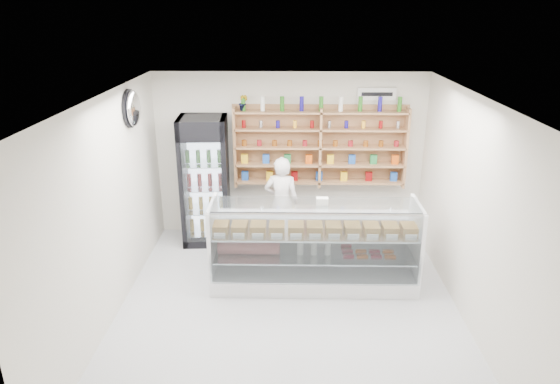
{
  "coord_description": "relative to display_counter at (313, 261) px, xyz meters",
  "views": [
    {
      "loc": [
        -0.0,
        -5.62,
        3.79
      ],
      "look_at": [
        -0.13,
        0.9,
        1.34
      ],
      "focal_mm": 32.0,
      "sensor_mm": 36.0,
      "label": 1
    }
  ],
  "objects": [
    {
      "name": "potted_plant",
      "position": [
        -1.1,
        1.62,
        1.98
      ],
      "size": [
        0.18,
        0.16,
        0.26
      ],
      "primitive_type": "imported",
      "rotation": [
        0.0,
        0.0,
        -0.35
      ],
      "color": "#1E6626",
      "rests_on": "wall_shelving"
    },
    {
      "name": "shop_worker",
      "position": [
        -0.48,
        1.2,
        0.43
      ],
      "size": [
        0.61,
        0.44,
        1.55
      ],
      "primitive_type": "imported",
      "rotation": [
        0.0,
        0.0,
        3.01
      ],
      "color": "white",
      "rests_on": "floor"
    },
    {
      "name": "drinks_cooler",
      "position": [
        -1.75,
        1.42,
        0.72
      ],
      "size": [
        0.81,
        0.79,
        2.13
      ],
      "rotation": [
        0.0,
        0.0,
        0.06
      ],
      "color": "black",
      "rests_on": "floor"
    },
    {
      "name": "security_mirror",
      "position": [
        -2.52,
        0.48,
        2.1
      ],
      "size": [
        0.15,
        0.5,
        0.5
      ],
      "primitive_type": "ellipsoid",
      "color": "silver",
      "rests_on": "left_wall"
    },
    {
      "name": "display_counter",
      "position": [
        0.0,
        0.0,
        0.0
      ],
      "size": [
        2.89,
        0.86,
        1.26
      ],
      "color": "white",
      "rests_on": "floor"
    },
    {
      "name": "wall_shelving",
      "position": [
        0.15,
        1.62,
        1.25
      ],
      "size": [
        2.84,
        0.28,
        1.33
      ],
      "color": "#A5764E",
      "rests_on": "back_wall"
    },
    {
      "name": "room",
      "position": [
        -0.35,
        -0.72,
        1.05
      ],
      "size": [
        5.0,
        5.0,
        5.0
      ],
      "color": "#B6B7BC",
      "rests_on": "ground"
    },
    {
      "name": "wall_sign",
      "position": [
        1.05,
        1.75,
        2.1
      ],
      "size": [
        0.62,
        0.03,
        0.2
      ],
      "primitive_type": "cube",
      "color": "white",
      "rests_on": "back_wall"
    }
  ]
}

